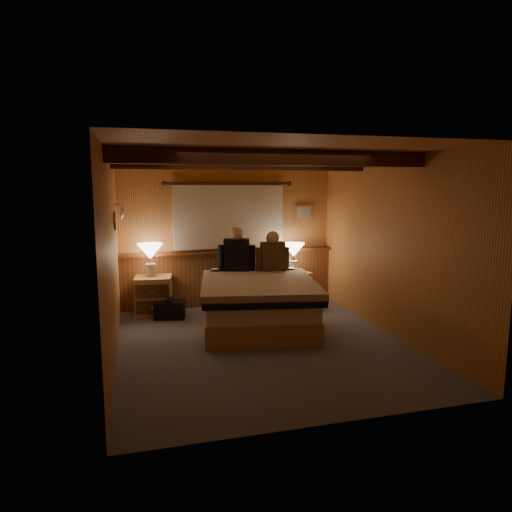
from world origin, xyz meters
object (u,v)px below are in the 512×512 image
object	(u,v)px
bed	(258,302)
duffel_bag	(170,309)
person_right	(273,254)
lamp_left	(150,253)
nightstand_left	(154,296)
lamp_right	(293,252)
person_left	(237,253)
nightstand_right	(292,289)

from	to	relation	value
bed	duffel_bag	distance (m)	1.42
person_right	duffel_bag	size ratio (longest dim) A/B	1.30
bed	lamp_left	size ratio (longest dim) A/B	4.40
nightstand_left	lamp_left	distance (m)	0.67
lamp_right	duffel_bag	world-z (taller)	lamp_right
lamp_right	nightstand_left	bearing A→B (deg)	-179.81
bed	lamp_left	distance (m)	1.89
person_left	person_right	size ratio (longest dim) A/B	1.10
bed	person_right	bearing A→B (deg)	66.58
nightstand_right	person_right	distance (m)	0.88
nightstand_right	bed	bearing A→B (deg)	-140.18
nightstand_right	lamp_right	xyz separation A→B (m)	(0.03, 0.03, 0.63)
nightstand_right	lamp_right	bearing A→B (deg)	41.76
person_right	nightstand_right	bearing A→B (deg)	42.18
lamp_left	lamp_right	bearing A→B (deg)	-0.99
nightstand_right	lamp_left	world-z (taller)	lamp_left
lamp_right	person_left	size ratio (longest dim) A/B	0.68
nightstand_right	person_right	world-z (taller)	person_right
duffel_bag	nightstand_right	bearing A→B (deg)	18.68
nightstand_right	person_left	size ratio (longest dim) A/B	0.82
lamp_left	duffel_bag	world-z (taller)	lamp_left
lamp_left	person_right	world-z (taller)	person_right
lamp_left	duffel_bag	bearing A→B (deg)	-52.25
nightstand_left	lamp_right	distance (m)	2.40
bed	nightstand_left	world-z (taller)	bed
person_left	person_right	world-z (taller)	person_left
bed	lamp_left	world-z (taller)	lamp_left
nightstand_right	lamp_right	distance (m)	0.63
nightstand_right	duffel_bag	distance (m)	2.09
lamp_left	person_left	distance (m)	1.35
lamp_left	bed	bearing A→B (deg)	-35.88
person_left	duffel_bag	distance (m)	1.35
duffel_bag	bed	bearing A→B (deg)	-19.40
nightstand_right	lamp_left	size ratio (longest dim) A/B	1.15
nightstand_right	person_left	world-z (taller)	person_left
lamp_left	person_right	bearing A→B (deg)	-12.97
nightstand_right	person_left	xyz separation A→B (m)	(-1.01, -0.22, 0.69)
nightstand_right	lamp_left	bearing A→B (deg)	169.70
person_left	duffel_bag	world-z (taller)	person_left
lamp_right	person_right	bearing A→B (deg)	-141.40
nightstand_left	person_right	distance (m)	1.98
lamp_right	person_left	bearing A→B (deg)	-166.27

